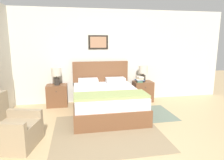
# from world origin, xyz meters

# --- Properties ---
(wall_back) EXTENTS (7.29, 0.09, 2.60)m
(wall_back) POSITION_xyz_m (-0.00, 3.19, 1.30)
(wall_back) COLOR beige
(wall_back) RESTS_ON ground_plane
(area_rug_main) EXTENTS (2.04, 1.92, 0.01)m
(area_rug_main) POSITION_xyz_m (-0.24, 1.09, 0.00)
(area_rug_main) COLOR #897556
(area_rug_main) RESTS_ON ground_plane
(area_rug_bedside) EXTENTS (0.80, 1.12, 0.01)m
(area_rug_bedside) POSITION_xyz_m (1.06, 1.87, 0.00)
(area_rug_bedside) COLOR slate
(area_rug_bedside) RESTS_ON ground_plane
(bed) EXTENTS (1.56, 2.02, 1.17)m
(bed) POSITION_xyz_m (-0.10, 2.12, 0.32)
(bed) COLOR brown
(bed) RESTS_ON ground_plane
(armchair) EXTENTS (0.88, 0.85, 0.87)m
(armchair) POSITION_xyz_m (-1.90, 0.87, 0.28)
(armchair) COLOR #998466
(armchair) RESTS_ON ground_plane
(nightstand_near_window) EXTENTS (0.54, 0.43, 0.58)m
(nightstand_near_window) POSITION_xyz_m (-1.30, 2.90, 0.29)
(nightstand_near_window) COLOR brown
(nightstand_near_window) RESTS_ON ground_plane
(nightstand_by_door) EXTENTS (0.54, 0.43, 0.58)m
(nightstand_by_door) POSITION_xyz_m (1.11, 2.90, 0.29)
(nightstand_by_door) COLOR brown
(nightstand_by_door) RESTS_ON ground_plane
(table_lamp_near_window) EXTENTS (0.26, 0.26, 0.46)m
(table_lamp_near_window) POSITION_xyz_m (-1.29, 2.90, 0.88)
(table_lamp_near_window) COLOR #2D2823
(table_lamp_near_window) RESTS_ON nightstand_near_window
(table_lamp_by_door) EXTENTS (0.26, 0.26, 0.46)m
(table_lamp_by_door) POSITION_xyz_m (1.10, 2.90, 0.88)
(table_lamp_by_door) COLOR #2D2823
(table_lamp_by_door) RESTS_ON nightstand_by_door
(book_thick_bottom) EXTENTS (0.20, 0.29, 0.04)m
(book_thick_bottom) POSITION_xyz_m (0.99, 2.86, 0.60)
(book_thick_bottom) COLOR #4C7551
(book_thick_bottom) RESTS_ON nightstand_by_door
(book_hardcover_middle) EXTENTS (0.23, 0.24, 0.03)m
(book_hardcover_middle) POSITION_xyz_m (0.99, 2.86, 0.64)
(book_hardcover_middle) COLOR #335693
(book_hardcover_middle) RESTS_ON book_thick_bottom
(book_novel_upper) EXTENTS (0.24, 0.29, 0.03)m
(book_novel_upper) POSITION_xyz_m (0.99, 2.86, 0.66)
(book_novel_upper) COLOR silver
(book_novel_upper) RESTS_ON book_hardcover_middle
(book_slim_near_top) EXTENTS (0.18, 0.22, 0.03)m
(book_slim_near_top) POSITION_xyz_m (0.99, 2.86, 0.69)
(book_slim_near_top) COLOR beige
(book_slim_near_top) RESTS_ON book_novel_upper
(book_paperback_top) EXTENTS (0.17, 0.28, 0.04)m
(book_paperback_top) POSITION_xyz_m (0.99, 2.86, 0.73)
(book_paperback_top) COLOR silver
(book_paperback_top) RESTS_ON book_slim_near_top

